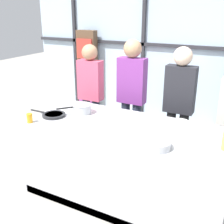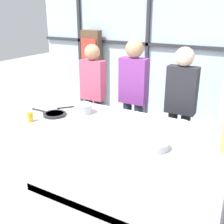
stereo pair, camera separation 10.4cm
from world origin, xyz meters
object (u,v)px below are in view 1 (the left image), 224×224
saucepan (82,109)px  white_plate (180,122)px  juice_glass_near (30,118)px  spectator_center_left (132,92)px  mixing_bowl (156,144)px  spectator_far_left (91,90)px  frying_pan (53,115)px  spectator_center_right (179,102)px

saucepan → white_plate: saucepan is taller
juice_glass_near → saucepan: bearing=56.1°
spectator_center_left → mixing_bowl: bearing=123.2°
saucepan → mixing_bowl: 1.24m
spectator_center_left → mixing_bowl: spectator_center_left is taller
spectator_far_left → frying_pan: 1.02m
spectator_center_right → saucepan: 1.28m
spectator_center_left → frying_pan: 1.18m
spectator_center_left → white_plate: (0.84, -0.50, -0.12)m
spectator_center_right → white_plate: spectator_center_right is taller
spectator_center_left → frying_pan: bearing=59.6°
saucepan → juice_glass_near: 0.65m
spectator_far_left → saucepan: (0.35, -0.77, 0.00)m
spectator_far_left → frying_pan: size_ratio=3.30×
juice_glass_near → spectator_far_left: bearing=89.4°
spectator_far_left → spectator_center_right: bearing=-180.0°
frying_pan → spectator_center_right: bearing=38.4°
mixing_bowl → saucepan: bearing=157.9°
spectator_far_left → spectator_center_right: spectator_center_right is taller
spectator_center_left → juice_glass_near: (-0.70, -1.31, -0.07)m
spectator_center_right → mixing_bowl: (0.12, -1.23, -0.05)m
frying_pan → juice_glass_near: (-0.11, -0.29, 0.04)m
spectator_center_left → saucepan: 0.84m
frying_pan → white_plate: 1.53m
spectator_center_right → mixing_bowl: size_ratio=6.35×
spectator_far_left → spectator_center_left: bearing=-180.0°
spectator_center_left → spectator_center_right: 0.69m
spectator_center_left → frying_pan: size_ratio=3.51×
spectator_center_left → mixing_bowl: 1.48m
spectator_far_left → white_plate: bearing=161.8°
spectator_center_left → white_plate: size_ratio=7.71×
saucepan → white_plate: bearing=12.7°
spectator_far_left → mixing_bowl: spectator_far_left is taller
spectator_center_left → spectator_far_left: bearing=0.0°
white_plate → juice_glass_near: size_ratio=2.10×
juice_glass_near → spectator_center_right: bearing=43.3°
spectator_center_right → juice_glass_near: (-1.39, -1.31, -0.03)m
spectator_center_right → juice_glass_near: spectator_center_right is taller
spectator_center_left → saucepan: (-0.34, -0.77, -0.06)m
spectator_center_left → juice_glass_near: bearing=61.8°
mixing_bowl → juice_glass_near: size_ratio=2.47×
spectator_far_left → juice_glass_near: 1.31m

